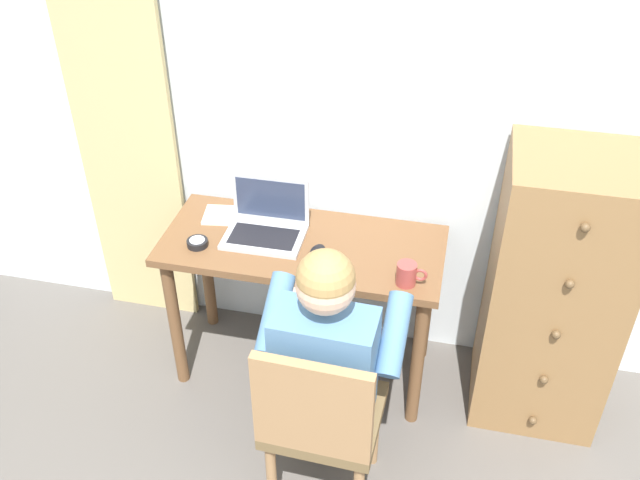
% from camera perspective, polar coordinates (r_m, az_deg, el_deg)
% --- Properties ---
extents(wall_back, '(4.80, 0.05, 2.50)m').
position_cam_1_polar(wall_back, '(2.97, 8.87, 10.18)').
color(wall_back, silver).
rests_on(wall_back, ground_plane).
extents(curtain_panel, '(0.48, 0.03, 2.26)m').
position_cam_1_polar(curtain_panel, '(3.32, -15.81, 9.78)').
color(curtain_panel, '#CCB77A').
rests_on(curtain_panel, ground_plane).
extents(desk, '(1.21, 0.53, 0.75)m').
position_cam_1_polar(desk, '(3.08, -1.41, -2.07)').
color(desk, brown).
rests_on(desk, ground_plane).
extents(dresser, '(0.53, 0.51, 1.26)m').
position_cam_1_polar(dresser, '(3.08, 18.39, -4.13)').
color(dresser, olive).
rests_on(dresser, ground_plane).
extents(chair, '(0.43, 0.41, 0.87)m').
position_cam_1_polar(chair, '(2.65, 0.02, -14.27)').
color(chair, brown).
rests_on(chair, ground_plane).
extents(person_seated, '(0.54, 0.59, 1.19)m').
position_cam_1_polar(person_seated, '(2.63, 1.02, -8.77)').
color(person_seated, '#33384C').
rests_on(person_seated, ground_plane).
extents(laptop, '(0.34, 0.25, 0.24)m').
position_cam_1_polar(laptop, '(3.04, -4.36, 1.35)').
color(laptop, '#B7BABF').
rests_on(laptop, desk).
extents(computer_mouse, '(0.07, 0.11, 0.03)m').
position_cam_1_polar(computer_mouse, '(2.93, -0.21, -0.94)').
color(computer_mouse, black).
rests_on(computer_mouse, desk).
extents(desk_clock, '(0.09, 0.09, 0.03)m').
position_cam_1_polar(desk_clock, '(3.02, -9.91, -0.22)').
color(desk_clock, black).
rests_on(desk_clock, desk).
extents(notebook_pad, '(0.23, 0.18, 0.01)m').
position_cam_1_polar(notebook_pad, '(3.19, -7.51, 1.99)').
color(notebook_pad, silver).
rests_on(notebook_pad, desk).
extents(coffee_mug, '(0.12, 0.08, 0.09)m').
position_cam_1_polar(coffee_mug, '(2.78, 7.13, -2.76)').
color(coffee_mug, '#9E3D38').
rests_on(coffee_mug, desk).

